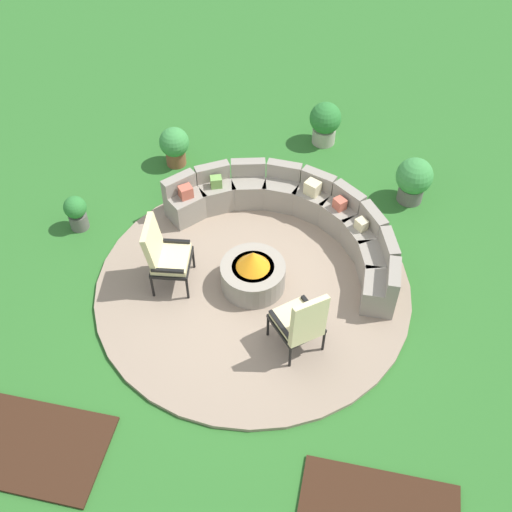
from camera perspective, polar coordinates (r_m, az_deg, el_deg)
ground_plane at (r=8.99m, az=-0.27°, el=-2.85°), size 24.00×24.00×0.00m
patio_circle at (r=8.97m, az=-0.27°, el=-2.73°), size 4.48×4.48×0.06m
mulch_bed_left at (r=8.10m, az=-19.66°, el=-15.97°), size 1.74×1.12×0.04m
fire_pit at (r=8.75m, az=-0.27°, el=-1.54°), size 0.91×0.91×0.67m
curved_stone_bench at (r=9.50m, az=3.82°, el=3.62°), size 3.64×2.22×0.71m
lounge_chair_front_left at (r=8.66m, az=-8.34°, el=0.20°), size 0.64×0.67×1.10m
lounge_chair_front_right at (r=7.88m, az=4.09°, el=-5.98°), size 0.80×0.83×1.10m
potted_plant_0 at (r=9.97m, az=-16.01°, el=3.88°), size 0.35×0.35×0.59m
potted_plant_1 at (r=10.81m, az=-7.41°, el=9.97°), size 0.50×0.50×0.71m
potted_plant_2 at (r=10.29m, az=14.15°, el=6.80°), size 0.58×0.58×0.79m
potted_plant_3 at (r=11.25m, az=6.29°, el=12.02°), size 0.55×0.55×0.79m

